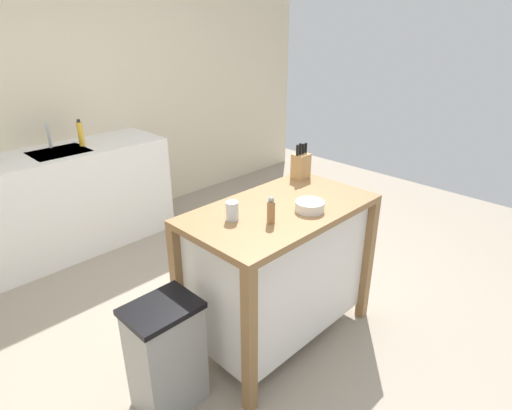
{
  "coord_description": "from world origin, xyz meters",
  "views": [
    {
      "loc": [
        -1.52,
        -1.62,
        1.93
      ],
      "look_at": [
        0.17,
        0.06,
        0.87
      ],
      "focal_mm": 29.82,
      "sensor_mm": 36.0,
      "label": 1
    }
  ],
  "objects": [
    {
      "name": "pepper_grinder",
      "position": [
        -0.02,
        -0.24,
        0.99
      ],
      "size": [
        0.04,
        0.04,
        0.15
      ],
      "color": "#9E7042",
      "rests_on": "kitchen_island"
    },
    {
      "name": "sink_counter",
      "position": [
        -0.26,
        1.95,
        0.45
      ],
      "size": [
        1.75,
        0.6,
        0.9
      ],
      "color": "white",
      "rests_on": "ground"
    },
    {
      "name": "knife_block",
      "position": [
        0.63,
        0.09,
        1.01
      ],
      "size": [
        0.11,
        0.09,
        0.25
      ],
      "color": "tan",
      "rests_on": "kitchen_island"
    },
    {
      "name": "kitchen_island",
      "position": [
        0.17,
        -0.14,
        0.51
      ],
      "size": [
        1.16,
        0.65,
        0.92
      ],
      "color": "olive",
      "rests_on": "ground"
    },
    {
      "name": "bowl_ceramic_small",
      "position": [
        0.25,
        -0.29,
        0.95
      ],
      "size": [
        0.17,
        0.17,
        0.06
      ],
      "color": "silver",
      "rests_on": "kitchen_island"
    },
    {
      "name": "wall_back",
      "position": [
        0.0,
        2.3,
        1.3
      ],
      "size": [
        5.96,
        0.1,
        2.6
      ],
      "primitive_type": "cube",
      "color": "beige",
      "rests_on": "ground"
    },
    {
      "name": "drinking_cup",
      "position": [
        -0.14,
        -0.06,
        0.97
      ],
      "size": [
        0.07,
        0.07,
        0.1
      ],
      "color": "silver",
      "rests_on": "kitchen_island"
    },
    {
      "name": "sink_faucet",
      "position": [
        -0.26,
        2.09,
        1.01
      ],
      "size": [
        0.02,
        0.02,
        0.22
      ],
      "color": "#B7BCC1",
      "rests_on": "sink_counter"
    },
    {
      "name": "trash_bin",
      "position": [
        -0.64,
        -0.09,
        0.32
      ],
      "size": [
        0.36,
        0.28,
        0.63
      ],
      "color": "gray",
      "rests_on": "ground"
    },
    {
      "name": "ground_plane",
      "position": [
        0.0,
        0.0,
        0.0
      ],
      "size": [
        6.96,
        6.96,
        0.0
      ],
      "primitive_type": "plane",
      "color": "gray",
      "rests_on": "ground"
    },
    {
      "name": "bottle_spray_cleaner",
      "position": [
        -0.05,
        1.96,
        1.01
      ],
      "size": [
        0.05,
        0.05,
        0.23
      ],
      "color": "yellow",
      "rests_on": "sink_counter"
    }
  ]
}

